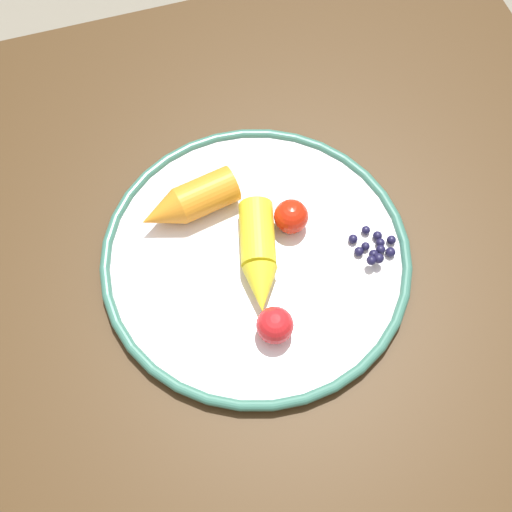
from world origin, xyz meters
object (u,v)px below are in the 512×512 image
object	(u,v)px
blueberry_pile	(374,247)
tomato_mid	(275,325)
dining_table	(246,331)
carrot_orange	(188,202)
plate	(256,257)
carrot_yellow	(258,255)
tomato_near	(291,216)

from	to	relation	value
blueberry_pile	tomato_mid	world-z (taller)	tomato_mid
dining_table	blueberry_pile	size ratio (longest dim) A/B	17.87
carrot_orange	tomato_mid	distance (m)	0.18
plate	blueberry_pile	distance (m)	0.14
carrot_yellow	tomato_mid	size ratio (longest dim) A/B	3.31
plate	tomato_mid	distance (m)	0.10
plate	tomato_near	size ratio (longest dim) A/B	8.92
tomato_mid	carrot_yellow	bearing A→B (deg)	-5.22
carrot_orange	carrot_yellow	xyz separation A→B (m)	(-0.09, -0.06, -0.00)
carrot_orange	blueberry_pile	bearing A→B (deg)	-120.37
carrot_yellow	tomato_mid	bearing A→B (deg)	174.78
plate	tomato_mid	size ratio (longest dim) A/B	8.81
tomato_mid	plate	bearing A→B (deg)	-4.67
blueberry_pile	tomato_mid	bearing A→B (deg)	113.69
plate	tomato_near	world-z (taller)	tomato_near
tomato_near	tomato_mid	xyz separation A→B (m)	(-0.12, 0.06, 0.00)
dining_table	carrot_orange	distance (m)	0.18
plate	carrot_yellow	xyz separation A→B (m)	(-0.01, -0.00, 0.02)
dining_table	carrot_orange	world-z (taller)	carrot_orange
carrot_yellow	blueberry_pile	xyz separation A→B (m)	(-0.02, -0.13, -0.01)
dining_table	carrot_orange	bearing A→B (deg)	12.78
tomato_near	carrot_yellow	bearing A→B (deg)	125.41
tomato_near	tomato_mid	world-z (taller)	same
carrot_yellow	tomato_mid	xyz separation A→B (m)	(-0.09, 0.01, 0.00)
carrot_yellow	tomato_near	world-z (taller)	same
blueberry_pile	tomato_near	world-z (taller)	tomato_near
plate	carrot_orange	size ratio (longest dim) A/B	2.93
dining_table	carrot_orange	xyz separation A→B (m)	(0.13, 0.03, 0.12)
carrot_orange	tomato_mid	size ratio (longest dim) A/B	3.00
carrot_yellow	plate	bearing A→B (deg)	0.74
plate	carrot_yellow	world-z (taller)	carrot_yellow
blueberry_pile	tomato_near	size ratio (longest dim) A/B	1.38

